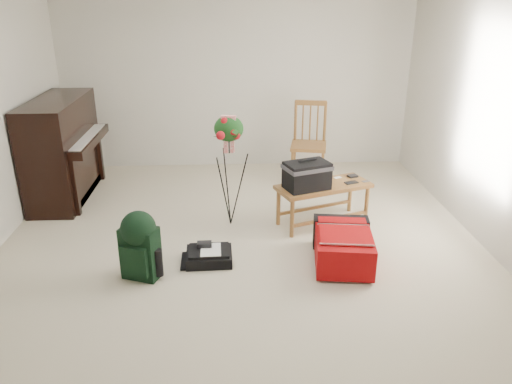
{
  "coord_description": "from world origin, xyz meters",
  "views": [
    {
      "loc": [
        -0.08,
        -4.46,
        2.47
      ],
      "look_at": [
        0.16,
        0.35,
        0.51
      ],
      "focal_mm": 35.0,
      "sensor_mm": 36.0,
      "label": 1
    }
  ],
  "objects": [
    {
      "name": "flower_stand",
      "position": [
        -0.11,
        0.67,
        0.63
      ],
      "size": [
        0.47,
        0.47,
        1.29
      ],
      "rotation": [
        0.0,
        0.0,
        -0.19
      ],
      "color": "black",
      "rests_on": "floor"
    },
    {
      "name": "green_backpack",
      "position": [
        -0.93,
        -0.43,
        0.36
      ],
      "size": [
        0.38,
        0.35,
        0.65
      ],
      "rotation": [
        0.0,
        0.0,
        -0.36
      ],
      "color": "black",
      "rests_on": "floor"
    },
    {
      "name": "wall_back",
      "position": [
        0.0,
        2.75,
        1.25
      ],
      "size": [
        5.0,
        0.04,
        2.5
      ],
      "primitive_type": "cube",
      "color": "beige",
      "rests_on": "floor"
    },
    {
      "name": "bench",
      "position": [
        0.77,
        0.61,
        0.57
      ],
      "size": [
        1.13,
        0.76,
        0.81
      ],
      "rotation": [
        0.0,
        0.0,
        0.35
      ],
      "color": "#925F30",
      "rests_on": "floor"
    },
    {
      "name": "wall_right",
      "position": [
        2.5,
        0.0,
        1.25
      ],
      "size": [
        0.04,
        5.5,
        2.5
      ],
      "primitive_type": "cube",
      "color": "beige",
      "rests_on": "floor"
    },
    {
      "name": "dining_chair",
      "position": [
        0.96,
        2.03,
        0.53
      ],
      "size": [
        0.55,
        0.55,
        1.08
      ],
      "rotation": [
        0.0,
        0.0,
        -0.2
      ],
      "color": "#925F30",
      "rests_on": "floor"
    },
    {
      "name": "black_duffel",
      "position": [
        -0.33,
        -0.18,
        0.07
      ],
      "size": [
        0.45,
        0.37,
        0.19
      ],
      "rotation": [
        0.0,
        0.0,
        0.03
      ],
      "color": "black",
      "rests_on": "floor"
    },
    {
      "name": "red_suitcase",
      "position": [
        0.97,
        -0.2,
        0.18
      ],
      "size": [
        0.62,
        0.85,
        0.34
      ],
      "rotation": [
        0.0,
        0.0,
        -0.13
      ],
      "color": "#BB080F",
      "rests_on": "floor"
    },
    {
      "name": "piano",
      "position": [
        -2.19,
        1.6,
        0.6
      ],
      "size": [
        0.71,
        1.5,
        1.25
      ],
      "color": "black",
      "rests_on": "floor"
    },
    {
      "name": "floor",
      "position": [
        0.0,
        0.0,
        0.0
      ],
      "size": [
        5.0,
        5.5,
        0.01
      ],
      "primitive_type": "cube",
      "color": "beige",
      "rests_on": "ground"
    }
  ]
}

